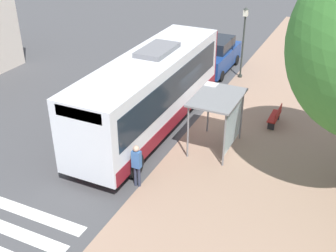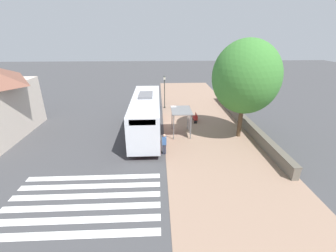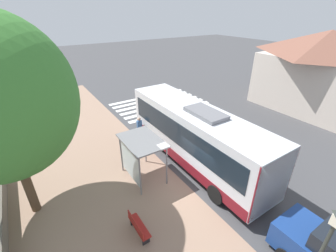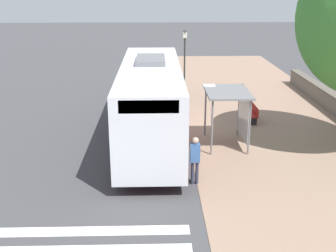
{
  "view_description": "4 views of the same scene",
  "coord_description": "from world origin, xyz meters",
  "px_view_note": "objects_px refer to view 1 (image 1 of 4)",
  "views": [
    {
      "loc": [
        -6.51,
        17.27,
        9.85
      ],
      "look_at": [
        0.21,
        2.95,
        1.08
      ],
      "focal_mm": 45.0,
      "sensor_mm": 36.0,
      "label": 1
    },
    {
      "loc": [
        0.54,
        22.04,
        9.18
      ],
      "look_at": [
        -0.4,
        1.92,
        0.8
      ],
      "focal_mm": 24.0,
      "sensor_mm": 36.0,
      "label": 2
    },
    {
      "loc": [
        -6.04,
        -7.2,
        8.63
      ],
      "look_at": [
        0.35,
        2.59,
        2.52
      ],
      "focal_mm": 24.0,
      "sensor_mm": 36.0,
      "label": 3
    },
    {
      "loc": [
        1.45,
        19.75,
        6.94
      ],
      "look_at": [
        0.95,
        2.27,
        0.97
      ],
      "focal_mm": 45.0,
      "sensor_mm": 36.0,
      "label": 4
    }
  ],
  "objects_px": {
    "parked_car_behind_bus": "(216,55)",
    "bench": "(275,116)",
    "street_lamp_near": "(244,37)",
    "bus_shelter": "(221,106)",
    "pedestrian": "(137,162)",
    "bus": "(150,91)"
  },
  "relations": [
    {
      "from": "parked_car_behind_bus",
      "to": "bench",
      "type": "bearing_deg",
      "value": 131.61
    },
    {
      "from": "bench",
      "to": "street_lamp_near",
      "type": "distance_m",
      "value": 6.41
    },
    {
      "from": "bench",
      "to": "pedestrian",
      "type": "bearing_deg",
      "value": 62.64
    },
    {
      "from": "bench",
      "to": "street_lamp_near",
      "type": "relative_size",
      "value": 0.34
    },
    {
      "from": "pedestrian",
      "to": "parked_car_behind_bus",
      "type": "height_order",
      "value": "parked_car_behind_bus"
    },
    {
      "from": "pedestrian",
      "to": "bench",
      "type": "height_order",
      "value": "pedestrian"
    },
    {
      "from": "pedestrian",
      "to": "parked_car_behind_bus",
      "type": "bearing_deg",
      "value": -84.0
    },
    {
      "from": "parked_car_behind_bus",
      "to": "pedestrian",
      "type": "bearing_deg",
      "value": 96.0
    },
    {
      "from": "bus_shelter",
      "to": "pedestrian",
      "type": "distance_m",
      "value": 4.44
    },
    {
      "from": "pedestrian",
      "to": "street_lamp_near",
      "type": "height_order",
      "value": "street_lamp_near"
    },
    {
      "from": "bench",
      "to": "parked_car_behind_bus",
      "type": "distance_m",
      "value": 7.55
    },
    {
      "from": "bench",
      "to": "street_lamp_near",
      "type": "xyz_separation_m",
      "value": [
        3.25,
        -5.14,
        2.05
      ]
    },
    {
      "from": "bus",
      "to": "bench",
      "type": "distance_m",
      "value": 6.16
    },
    {
      "from": "bench",
      "to": "parked_car_behind_bus",
      "type": "relative_size",
      "value": 0.31
    },
    {
      "from": "parked_car_behind_bus",
      "to": "bus_shelter",
      "type": "bearing_deg",
      "value": 110.07
    },
    {
      "from": "street_lamp_near",
      "to": "parked_car_behind_bus",
      "type": "distance_m",
      "value": 2.39
    },
    {
      "from": "bench",
      "to": "parked_car_behind_bus",
      "type": "xyz_separation_m",
      "value": [
        5.0,
        -5.64,
        0.51
      ]
    },
    {
      "from": "bus_shelter",
      "to": "bench",
      "type": "bearing_deg",
      "value": -119.01
    },
    {
      "from": "parked_car_behind_bus",
      "to": "street_lamp_near",
      "type": "bearing_deg",
      "value": 164.12
    },
    {
      "from": "bus_shelter",
      "to": "bus",
      "type": "bearing_deg",
      "value": -6.02
    },
    {
      "from": "bus",
      "to": "bus_shelter",
      "type": "relative_size",
      "value": 3.92
    },
    {
      "from": "bus_shelter",
      "to": "street_lamp_near",
      "type": "xyz_separation_m",
      "value": [
        1.47,
        -8.34,
        0.43
      ]
    }
  ]
}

